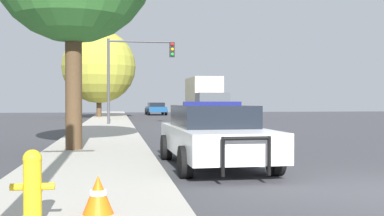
{
  "coord_description": "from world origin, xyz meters",
  "views": [
    {
      "loc": [
        -4.56,
        -7.4,
        1.53
      ],
      "look_at": [
        -1.14,
        14.28,
        1.19
      ],
      "focal_mm": 45.0,
      "sensor_mm": 36.0,
      "label": 1
    }
  ],
  "objects_px": {
    "police_car": "(214,134)",
    "fire_hydrant": "(33,185)",
    "traffic_light": "(136,64)",
    "traffic_cone": "(98,194)",
    "box_truck": "(205,97)",
    "car_background_distant": "(156,108)",
    "tree_sidewalk_far": "(99,67)"
  },
  "relations": [
    {
      "from": "police_car",
      "to": "fire_hydrant",
      "type": "xyz_separation_m",
      "value": [
        -3.18,
        -5.31,
        -0.17
      ]
    },
    {
      "from": "traffic_light",
      "to": "traffic_cone",
      "type": "relative_size",
      "value": 10.64
    },
    {
      "from": "fire_hydrant",
      "to": "box_truck",
      "type": "distance_m",
      "value": 33.81
    },
    {
      "from": "traffic_light",
      "to": "box_truck",
      "type": "xyz_separation_m",
      "value": [
        5.96,
        9.41,
        -1.96
      ]
    },
    {
      "from": "car_background_distant",
      "to": "police_car",
      "type": "bearing_deg",
      "value": -94.12
    },
    {
      "from": "fire_hydrant",
      "to": "traffic_light",
      "type": "relative_size",
      "value": 0.17
    },
    {
      "from": "police_car",
      "to": "traffic_light",
      "type": "distance_m",
      "value": 18.37
    },
    {
      "from": "box_truck",
      "to": "tree_sidewalk_far",
      "type": "distance_m",
      "value": 9.83
    },
    {
      "from": "traffic_light",
      "to": "traffic_cone",
      "type": "xyz_separation_m",
      "value": [
        -1.38,
        -22.98,
        -3.38
      ]
    },
    {
      "from": "fire_hydrant",
      "to": "box_truck",
      "type": "xyz_separation_m",
      "value": [
        8.05,
        32.82,
        1.2
      ]
    },
    {
      "from": "traffic_light",
      "to": "car_background_distant",
      "type": "distance_m",
      "value": 22.09
    },
    {
      "from": "tree_sidewalk_far",
      "to": "traffic_cone",
      "type": "xyz_separation_m",
      "value": [
        1.25,
        -36.35,
        -4.09
      ]
    },
    {
      "from": "traffic_light",
      "to": "car_background_distant",
      "type": "bearing_deg",
      "value": 82.16
    },
    {
      "from": "fire_hydrant",
      "to": "box_truck",
      "type": "bearing_deg",
      "value": 76.22
    },
    {
      "from": "fire_hydrant",
      "to": "traffic_light",
      "type": "distance_m",
      "value": 23.71
    },
    {
      "from": "police_car",
      "to": "box_truck",
      "type": "relative_size",
      "value": 0.63
    },
    {
      "from": "tree_sidewalk_far",
      "to": "box_truck",
      "type": "bearing_deg",
      "value": -24.69
    },
    {
      "from": "fire_hydrant",
      "to": "tree_sidewalk_far",
      "type": "xyz_separation_m",
      "value": [
        -0.54,
        36.77,
        3.88
      ]
    },
    {
      "from": "police_car",
      "to": "tree_sidewalk_far",
      "type": "distance_m",
      "value": 31.89
    },
    {
      "from": "car_background_distant",
      "to": "tree_sidewalk_far",
      "type": "distance_m",
      "value": 10.71
    },
    {
      "from": "car_background_distant",
      "to": "tree_sidewalk_far",
      "type": "height_order",
      "value": "tree_sidewalk_far"
    },
    {
      "from": "police_car",
      "to": "box_truck",
      "type": "bearing_deg",
      "value": -101.37
    },
    {
      "from": "tree_sidewalk_far",
      "to": "traffic_light",
      "type": "bearing_deg",
      "value": -78.86
    },
    {
      "from": "car_background_distant",
      "to": "box_truck",
      "type": "xyz_separation_m",
      "value": [
        2.97,
        -12.26,
        1.07
      ]
    },
    {
      "from": "traffic_cone",
      "to": "car_background_distant",
      "type": "bearing_deg",
      "value": 84.42
    },
    {
      "from": "car_background_distant",
      "to": "traffic_cone",
      "type": "relative_size",
      "value": 9.74
    },
    {
      "from": "box_truck",
      "to": "tree_sidewalk_far",
      "type": "relative_size",
      "value": 1.06
    },
    {
      "from": "police_car",
      "to": "car_background_distant",
      "type": "relative_size",
      "value": 1.08
    },
    {
      "from": "fire_hydrant",
      "to": "traffic_cone",
      "type": "relative_size",
      "value": 1.78
    },
    {
      "from": "police_car",
      "to": "box_truck",
      "type": "distance_m",
      "value": 27.95
    },
    {
      "from": "police_car",
      "to": "car_background_distant",
      "type": "height_order",
      "value": "police_car"
    },
    {
      "from": "traffic_light",
      "to": "car_background_distant",
      "type": "xyz_separation_m",
      "value": [
        2.99,
        21.68,
        -3.04
      ]
    }
  ]
}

